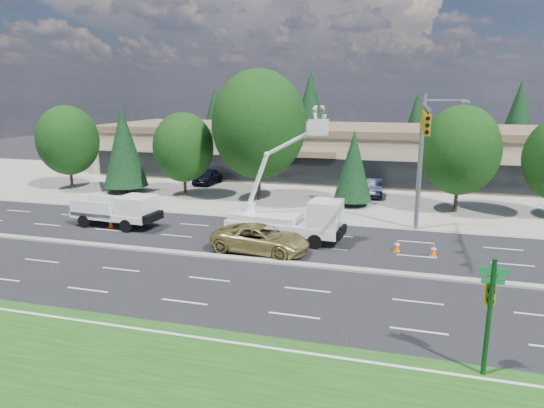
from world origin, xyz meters
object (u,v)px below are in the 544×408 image
(bucket_truck, at_px, (294,213))
(minivan, at_px, (261,239))
(signal_mast, at_px, (423,143))
(utility_pickup, at_px, (120,214))
(street_sign_pole, at_px, (490,304))

(bucket_truck, bearing_deg, minivan, -113.62)
(signal_mast, bearing_deg, bucket_truck, -158.62)
(bucket_truck, bearing_deg, utility_pickup, -175.33)
(street_sign_pole, height_order, minivan, street_sign_pole)
(street_sign_pole, xyz_separation_m, utility_pickup, (-21.73, 12.57, -1.51))
(utility_pickup, xyz_separation_m, minivan, (10.96, -2.58, -0.14))
(signal_mast, height_order, street_sign_pole, signal_mast)
(utility_pickup, bearing_deg, signal_mast, 12.80)
(utility_pickup, xyz_separation_m, bucket_truck, (12.34, -0.02, 0.88))
(signal_mast, xyz_separation_m, bucket_truck, (-7.41, -2.90, -4.25))
(signal_mast, bearing_deg, utility_pickup, -171.71)
(signal_mast, distance_m, minivan, 11.61)
(street_sign_pole, bearing_deg, bucket_truck, 126.80)
(signal_mast, xyz_separation_m, street_sign_pole, (1.97, -15.45, -3.61))
(utility_pickup, bearing_deg, bucket_truck, 4.40)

